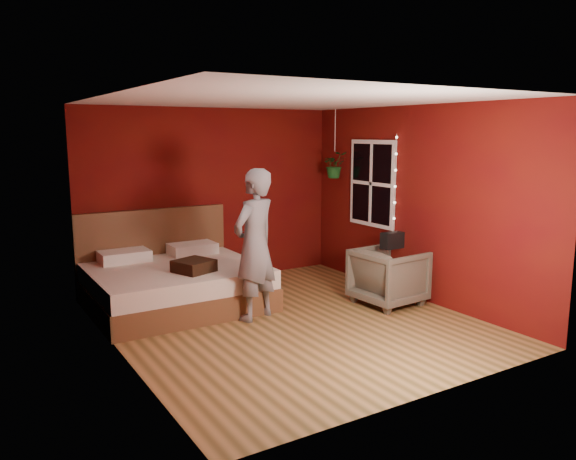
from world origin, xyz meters
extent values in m
plane|color=#9D703E|center=(0.00, 0.00, 0.00)|extent=(4.50, 4.50, 0.00)
cube|color=#5C1209|center=(0.00, 2.26, 1.30)|extent=(4.00, 0.02, 2.60)
cube|color=#5C1209|center=(0.00, -2.26, 1.30)|extent=(4.00, 0.02, 2.60)
cube|color=#5C1209|center=(-2.01, 0.00, 1.30)|extent=(0.02, 4.50, 2.60)
cube|color=#5C1209|center=(2.01, 0.00, 1.30)|extent=(0.02, 4.50, 2.60)
cube|color=white|center=(0.00, 0.00, 2.61)|extent=(4.00, 4.50, 0.02)
cube|color=white|center=(1.97, 0.90, 1.50)|extent=(0.04, 0.97, 1.27)
cube|color=black|center=(1.96, 0.90, 1.50)|extent=(0.02, 0.85, 1.15)
cube|color=white|center=(1.95, 0.90, 1.50)|extent=(0.03, 0.05, 1.15)
cube|color=white|center=(1.95, 0.90, 1.50)|extent=(0.03, 0.85, 0.05)
cylinder|color=silver|center=(1.94, 0.38, 1.50)|extent=(0.01, 0.01, 1.45)
sphere|color=#FFF2CC|center=(1.94, 0.38, 0.83)|extent=(0.04, 0.04, 0.04)
sphere|color=#FFF2CC|center=(1.94, 0.38, 1.05)|extent=(0.04, 0.04, 0.04)
sphere|color=#FFF2CC|center=(1.94, 0.38, 1.27)|extent=(0.04, 0.04, 0.04)
sphere|color=#FFF2CC|center=(1.94, 0.38, 1.50)|extent=(0.04, 0.04, 0.04)
sphere|color=#FFF2CC|center=(1.94, 0.38, 1.73)|extent=(0.04, 0.04, 0.04)
sphere|color=#FFF2CC|center=(1.94, 0.38, 1.95)|extent=(0.04, 0.04, 0.04)
sphere|color=#FFF2CC|center=(1.94, 0.38, 2.17)|extent=(0.04, 0.04, 0.04)
cube|color=brown|center=(-0.95, 1.29, 0.15)|extent=(2.15, 1.82, 0.30)
cube|color=beige|center=(-0.95, 1.29, 0.42)|extent=(2.10, 1.79, 0.24)
cube|color=brown|center=(-0.95, 2.16, 0.59)|extent=(2.15, 0.09, 1.18)
cube|color=white|center=(-1.43, 1.90, 0.61)|extent=(0.64, 0.41, 0.15)
cube|color=white|center=(-0.47, 1.90, 0.61)|extent=(0.64, 0.41, 0.15)
imported|color=slate|center=(-0.29, 0.34, 0.91)|extent=(0.78, 0.66, 1.83)
imported|color=#5F594B|center=(1.48, -0.06, 0.37)|extent=(0.87, 0.85, 0.74)
cube|color=black|center=(1.53, -0.06, 0.85)|extent=(0.30, 0.15, 0.21)
cube|color=black|center=(-0.85, 0.90, 0.61)|extent=(0.53, 0.53, 0.15)
cylinder|color=silver|center=(1.78, 1.58, 2.27)|extent=(0.01, 0.01, 0.65)
imported|color=#19581D|center=(1.78, 1.58, 1.74)|extent=(0.44, 0.41, 0.41)
camera|label=1|loc=(-3.39, -5.47, 2.24)|focal=35.00mm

